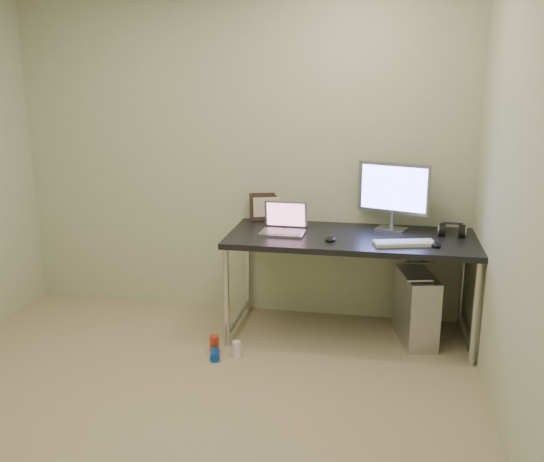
{
  "coord_description": "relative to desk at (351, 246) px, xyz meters",
  "views": [
    {
      "loc": [
        1.09,
        -2.75,
        1.86
      ],
      "look_at": [
        0.39,
        1.02,
        0.85
      ],
      "focal_mm": 40.0,
      "sensor_mm": 36.0,
      "label": 1
    }
  ],
  "objects": [
    {
      "name": "keyboard",
      "position": [
        0.36,
        -0.17,
        0.09
      ],
      "size": [
        0.42,
        0.23,
        0.02
      ],
      "primitive_type": "cube",
      "rotation": [
        0.0,
        0.0,
        0.27
      ],
      "color": "silver",
      "rests_on": "desk"
    },
    {
      "name": "laptop",
      "position": [
        -0.48,
        0.0,
        0.12
      ],
      "size": [
        0.31,
        0.26,
        0.21
      ],
      "rotation": [
        0.0,
        0.0,
        -0.02
      ],
      "color": "#9FA0A6",
      "rests_on": "desk"
    },
    {
      "name": "wall_back",
      "position": [
        -0.89,
        0.38,
        0.57
      ],
      "size": [
        3.5,
        0.02,
        2.5
      ],
      "primitive_type": "cube",
      "color": "beige",
      "rests_on": "ground"
    },
    {
      "name": "desk",
      "position": [
        0.0,
        0.0,
        0.0
      ],
      "size": [
        1.72,
        0.75,
        0.75
      ],
      "color": "black",
      "rests_on": "ground"
    },
    {
      "name": "can_blue",
      "position": [
        -0.85,
        -0.55,
        -0.65
      ],
      "size": [
        0.09,
        0.13,
        0.06
      ],
      "primitive_type": "cylinder",
      "rotation": [
        1.57,
        0.0,
        0.25
      ],
      "color": "#0D42B8",
      "rests_on": "ground"
    },
    {
      "name": "cable_b",
      "position": [
        0.51,
        0.31,
        -0.3
      ],
      "size": [
        0.02,
        0.11,
        0.71
      ],
      "primitive_type": "cylinder",
      "rotation": [
        0.14,
        0.0,
        0.09
      ],
      "color": "black",
      "rests_on": "ground"
    },
    {
      "name": "floor",
      "position": [
        -0.89,
        -1.37,
        -0.68
      ],
      "size": [
        3.5,
        3.5,
        0.0
      ],
      "primitive_type": "plane",
      "color": "tan",
      "rests_on": "ground"
    },
    {
      "name": "webcam",
      "position": [
        -0.43,
        0.25,
        0.15
      ],
      "size": [
        0.04,
        0.03,
        0.11
      ],
      "rotation": [
        0.0,
        0.0,
        -0.11
      ],
      "color": "silver",
      "rests_on": "desk"
    },
    {
      "name": "can_white",
      "position": [
        -0.72,
        -0.49,
        -0.62
      ],
      "size": [
        0.08,
        0.08,
        0.11
      ],
      "primitive_type": "cylinder",
      "rotation": [
        0.0,
        0.0,
        -0.48
      ],
      "color": "white",
      "rests_on": "ground"
    },
    {
      "name": "picture_frame",
      "position": [
        -0.67,
        0.35,
        0.18
      ],
      "size": [
        0.28,
        0.16,
        0.22
      ],
      "primitive_type": "cube",
      "rotation": [
        -0.21,
        0.0,
        0.32
      ],
      "color": "black",
      "rests_on": "desk"
    },
    {
      "name": "wall_right",
      "position": [
        0.86,
        -1.37,
        0.57
      ],
      "size": [
        0.02,
        3.5,
        2.5
      ],
      "primitive_type": "cube",
      "color": "beige",
      "rests_on": "ground"
    },
    {
      "name": "tower_computer",
      "position": [
        0.47,
        -0.01,
        -0.43
      ],
      "size": [
        0.31,
        0.51,
        0.53
      ],
      "rotation": [
        0.0,
        0.0,
        0.23
      ],
      "color": "#B8B8BD",
      "rests_on": "ground"
    },
    {
      "name": "mouse_left",
      "position": [
        -0.13,
        -0.15,
        0.09
      ],
      "size": [
        0.09,
        0.13,
        0.04
      ],
      "primitive_type": "ellipsoid",
      "rotation": [
        0.0,
        0.0,
        0.13
      ],
      "color": "black",
      "rests_on": "desk"
    },
    {
      "name": "monitor",
      "position": [
        0.28,
        0.22,
        0.36
      ],
      "size": [
        0.5,
        0.21,
        0.49
      ],
      "rotation": [
        0.0,
        0.0,
        -0.33
      ],
      "color": "#9FA0A6",
      "rests_on": "desk"
    },
    {
      "name": "cable_a",
      "position": [
        0.42,
        0.33,
        -0.28
      ],
      "size": [
        0.01,
        0.16,
        0.69
      ],
      "primitive_type": "cylinder",
      "rotation": [
        0.21,
        0.0,
        0.0
      ],
      "color": "black",
      "rests_on": "ground"
    },
    {
      "name": "headphones",
      "position": [
        0.69,
        0.13,
        0.11
      ],
      "size": [
        0.19,
        0.11,
        0.12
      ],
      "rotation": [
        0.0,
        0.0,
        -0.11
      ],
      "color": "black",
      "rests_on": "desk"
    },
    {
      "name": "can_red",
      "position": [
        -0.88,
        -0.45,
        -0.62
      ],
      "size": [
        0.08,
        0.08,
        0.12
      ],
      "primitive_type": "cylinder",
      "rotation": [
        0.0,
        0.0,
        -0.39
      ],
      "color": "red",
      "rests_on": "ground"
    },
    {
      "name": "mouse_right",
      "position": [
        0.56,
        -0.17,
        0.09
      ],
      "size": [
        0.09,
        0.12,
        0.04
      ],
      "primitive_type": "ellipsoid",
      "rotation": [
        0.0,
        0.0,
        0.22
      ],
      "color": "black",
      "rests_on": "desk"
    }
  ]
}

